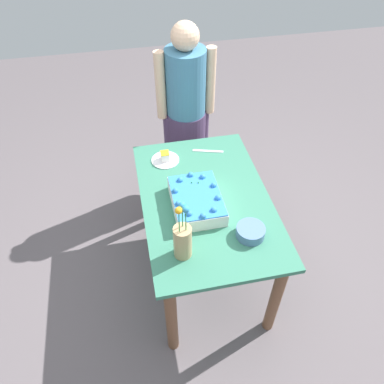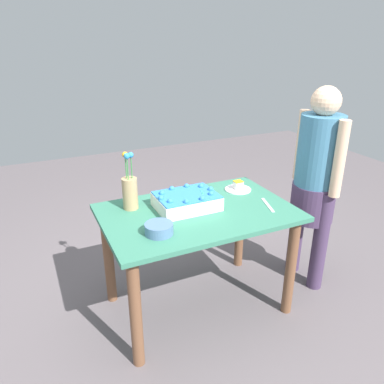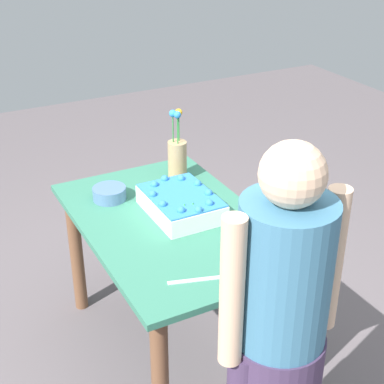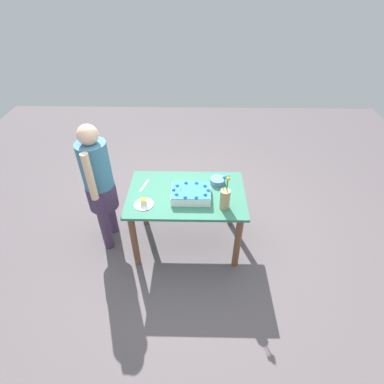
{
  "view_description": "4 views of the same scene",
  "coord_description": "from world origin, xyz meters",
  "views": [
    {
      "loc": [
        -1.57,
        0.41,
        2.41
      ],
      "look_at": [
        0.03,
        0.08,
        0.8
      ],
      "focal_mm": 35.0,
      "sensor_mm": 36.0,
      "label": 1
    },
    {
      "loc": [
        -0.95,
        -1.95,
        1.79
      ],
      "look_at": [
        -0.02,
        0.06,
        0.86
      ],
      "focal_mm": 35.0,
      "sensor_mm": 36.0,
      "label": 2
    },
    {
      "loc": [
        2.1,
        -1.0,
        2.11
      ],
      "look_at": [
        -0.01,
        0.11,
        0.87
      ],
      "focal_mm": 55.0,
      "sensor_mm": 36.0,
      "label": 3
    },
    {
      "loc": [
        -0.1,
        2.42,
        2.71
      ],
      "look_at": [
        -0.06,
        0.11,
        0.85
      ],
      "focal_mm": 28.0,
      "sensor_mm": 36.0,
      "label": 4
    }
  ],
  "objects": [
    {
      "name": "person_standing",
      "position": [
        0.91,
        -0.05,
        0.85
      ],
      "size": [
        0.31,
        0.45,
        1.49
      ],
      "rotation": [
        0.0,
        0.0,
        3.14
      ],
      "color": "#453352",
      "rests_on": "ground_plane"
    },
    {
      "name": "cake_knife",
      "position": [
        0.46,
        -0.12,
        0.75
      ],
      "size": [
        0.08,
        0.21,
        0.0
      ],
      "primitive_type": "cube",
      "rotation": [
        0.0,
        0.0,
        4.42
      ],
      "color": "silver",
      "rests_on": "dining_table"
    },
    {
      "name": "sheet_cake",
      "position": [
        -0.05,
        0.07,
        0.8
      ],
      "size": [
        0.39,
        0.29,
        0.12
      ],
      "color": "white",
      "rests_on": "dining_table"
    },
    {
      "name": "dining_table",
      "position": [
        0.0,
        0.0,
        0.61
      ],
      "size": [
        1.22,
        0.79,
        0.75
      ],
      "color": "#34755C",
      "rests_on": "ground_plane"
    },
    {
      "name": "flower_vase",
      "position": [
        -0.38,
        0.22,
        0.87
      ],
      "size": [
        0.1,
        0.1,
        0.38
      ],
      "color": "tan",
      "rests_on": "dining_table"
    },
    {
      "name": "serving_plate_with_slice",
      "position": [
        0.42,
        0.19,
        0.77
      ],
      "size": [
        0.19,
        0.19,
        0.07
      ],
      "color": "white",
      "rests_on": "dining_table"
    },
    {
      "name": "ground_plane",
      "position": [
        0.0,
        0.0,
        0.0
      ],
      "size": [
        8.0,
        8.0,
        0.0
      ],
      "primitive_type": "plane",
      "color": "#60575B"
    },
    {
      "name": "fruit_bowl",
      "position": [
        -0.33,
        -0.18,
        0.78
      ],
      "size": [
        0.16,
        0.16,
        0.06
      ],
      "primitive_type": "cylinder",
      "color": "#4F7099",
      "rests_on": "dining_table"
    }
  ]
}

